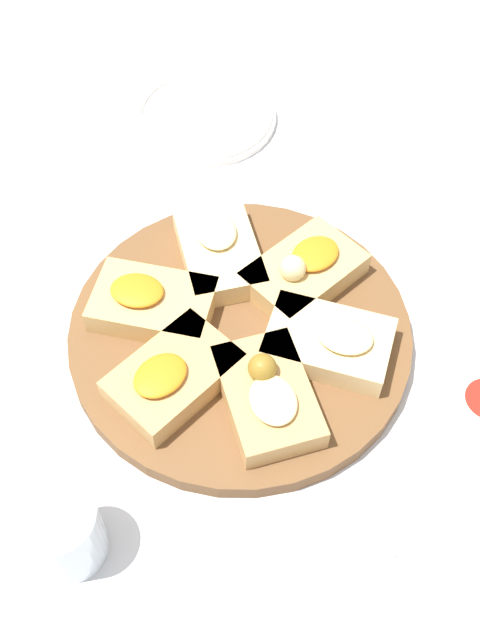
% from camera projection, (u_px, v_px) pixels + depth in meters
% --- Properties ---
extents(ground_plane, '(3.00, 3.00, 0.00)m').
position_uv_depth(ground_plane, '(240.00, 339.00, 0.90)').
color(ground_plane, silver).
extents(serving_board, '(0.40, 0.40, 0.02)m').
position_uv_depth(serving_board, '(240.00, 333.00, 0.89)').
color(serving_board, brown).
rests_on(serving_board, ground_plane).
extents(focaccia_slice_0, '(0.17, 0.15, 0.06)m').
position_uv_depth(focaccia_slice_0, '(268.00, 394.00, 0.81)').
color(focaccia_slice_0, tan).
rests_on(focaccia_slice_0, serving_board).
extents(focaccia_slice_1, '(0.16, 0.14, 0.04)m').
position_uv_depth(focaccia_slice_1, '(330.00, 342.00, 0.85)').
color(focaccia_slice_1, '#E5C689').
rests_on(focaccia_slice_1, serving_board).
extents(focaccia_slice_2, '(0.11, 0.15, 0.06)m').
position_uv_depth(focaccia_slice_2, '(304.00, 271.00, 0.90)').
color(focaccia_slice_2, tan).
rests_on(focaccia_slice_2, serving_board).
extents(focaccia_slice_3, '(0.17, 0.15, 0.04)m').
position_uv_depth(focaccia_slice_3, '(219.00, 251.00, 0.92)').
color(focaccia_slice_3, '#E5C689').
rests_on(focaccia_slice_3, serving_board).
extents(focaccia_slice_4, '(0.17, 0.14, 0.04)m').
position_uv_depth(focaccia_slice_4, '(152.00, 303.00, 0.88)').
color(focaccia_slice_4, tan).
rests_on(focaccia_slice_4, serving_board).
extents(focaccia_slice_5, '(0.10, 0.15, 0.04)m').
position_uv_depth(focaccia_slice_5, '(173.00, 376.00, 0.82)').
color(focaccia_slice_5, tan).
rests_on(focaccia_slice_5, serving_board).
extents(plate_left, '(0.21, 0.21, 0.02)m').
position_uv_depth(plate_left, '(205.00, 115.00, 1.12)').
color(plate_left, white).
rests_on(plate_left, ground_plane).
extents(plate_right, '(0.22, 0.22, 0.02)m').
position_uv_depth(plate_right, '(469.00, 639.00, 0.69)').
color(plate_right, white).
rests_on(plate_right, ground_plane).
extents(water_glass, '(0.07, 0.07, 0.09)m').
position_uv_depth(water_glass, '(64.00, 532.00, 0.72)').
color(water_glass, silver).
rests_on(water_glass, ground_plane).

